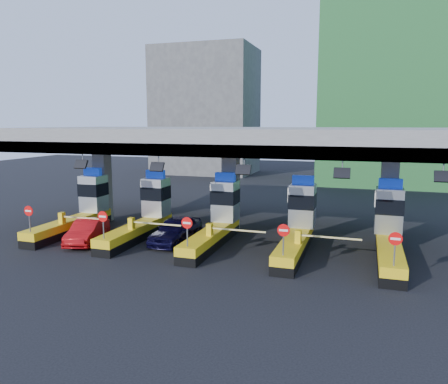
% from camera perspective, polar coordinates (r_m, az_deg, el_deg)
% --- Properties ---
extents(ground, '(120.00, 120.00, 0.00)m').
position_cam_1_polar(ground, '(27.26, -1.00, -6.57)').
color(ground, black).
rests_on(ground, ground).
extents(toll_canopy, '(28.00, 12.09, 7.00)m').
position_cam_1_polar(toll_canopy, '(29.01, 0.84, 6.66)').
color(toll_canopy, slate).
rests_on(toll_canopy, ground).
extents(toll_lane_far_left, '(4.43, 8.00, 4.16)m').
position_cam_1_polar(toll_lane_far_left, '(31.78, -18.15, -2.19)').
color(toll_lane_far_left, black).
rests_on(toll_lane_far_left, ground).
extents(toll_lane_left, '(4.43, 8.00, 4.16)m').
position_cam_1_polar(toll_lane_left, '(29.14, -10.17, -2.86)').
color(toll_lane_left, black).
rests_on(toll_lane_left, ground).
extents(toll_lane_center, '(4.43, 8.00, 4.16)m').
position_cam_1_polar(toll_lane_center, '(27.17, -0.81, -3.58)').
color(toll_lane_center, black).
rests_on(toll_lane_center, ground).
extents(toll_lane_right, '(4.43, 8.00, 4.16)m').
position_cam_1_polar(toll_lane_right, '(26.03, 9.70, -4.28)').
color(toll_lane_right, black).
rests_on(toll_lane_right, ground).
extents(toll_lane_far_right, '(4.43, 8.00, 4.16)m').
position_cam_1_polar(toll_lane_far_right, '(25.82, 20.77, -4.85)').
color(toll_lane_far_right, black).
rests_on(toll_lane_far_right, ground).
extents(bg_building_scaffold, '(18.00, 12.00, 28.00)m').
position_cam_1_polar(bg_building_scaffold, '(57.31, 22.14, 15.07)').
color(bg_building_scaffold, '#1E5926').
rests_on(bg_building_scaffold, ground).
extents(bg_building_concrete, '(14.00, 10.00, 18.00)m').
position_cam_1_polar(bg_building_concrete, '(64.89, -2.36, 10.49)').
color(bg_building_concrete, '#4C4C49').
rests_on(bg_building_concrete, ground).
extents(van, '(2.10, 4.82, 1.62)m').
position_cam_1_polar(van, '(27.12, -6.30, -4.94)').
color(van, black).
rests_on(van, ground).
extents(red_car, '(2.60, 4.58, 1.43)m').
position_cam_1_polar(red_car, '(28.28, -17.41, -4.92)').
color(red_car, '#A40C0E').
rests_on(red_car, ground).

